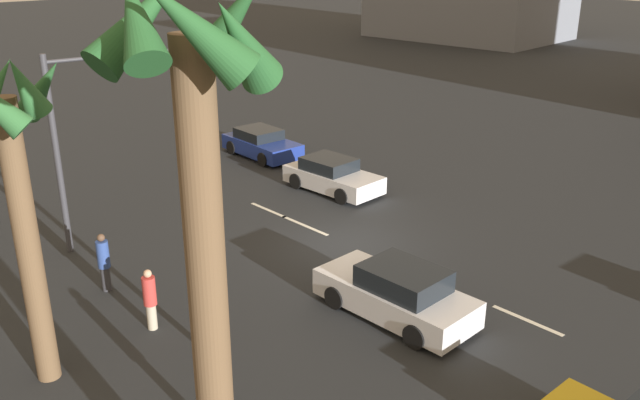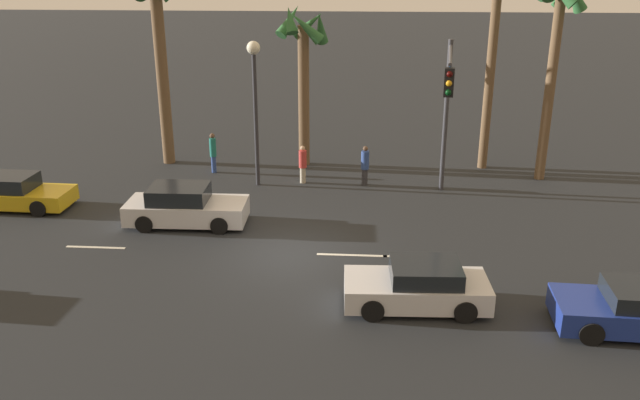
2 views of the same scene
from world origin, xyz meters
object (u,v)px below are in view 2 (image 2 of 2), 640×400
object	(u,v)px
car_4	(418,287)
palm_tree_3	(159,32)
pedestrian_1	(303,163)
traffic_signal	(447,98)
pedestrian_2	(213,152)
car_0	(13,193)
pedestrian_0	(365,165)
palm_tree_1	(304,55)
streetlamp	(255,86)
palm_tree_0	(496,9)
palm_tree_2	(558,26)
car_2	(635,310)
car_3	(185,207)

from	to	relation	value
car_4	palm_tree_3	bearing A→B (deg)	129.84
car_4	palm_tree_3	distance (m)	18.18
pedestrian_1	car_4	bearing A→B (deg)	-68.03
traffic_signal	pedestrian_2	xyz separation A→B (m)	(-10.08, 3.50, -3.31)
car_0	pedestrian_0	size ratio (longest dim) A/B	2.56
palm_tree_1	pedestrian_2	bearing A→B (deg)	-158.19
car_4	streetlamp	world-z (taller)	streetlamp
car_4	pedestrian_1	xyz separation A→B (m)	(-4.31, 10.69, 0.27)
streetlamp	palm_tree_3	world-z (taller)	palm_tree_3
streetlamp	pedestrian_2	distance (m)	4.37
palm_tree_0	palm_tree_2	size ratio (longest dim) A/B	1.11
car_2	pedestrian_2	xyz separation A→B (m)	(-14.23, 12.75, 0.40)
streetlamp	palm_tree_0	world-z (taller)	palm_tree_0
car_4	pedestrian_0	distance (m)	10.70
car_2	pedestrian_1	world-z (taller)	pedestrian_1
car_2	pedestrian_0	bearing A→B (deg)	122.25
palm_tree_3	traffic_signal	bearing A→B (deg)	-21.27
car_4	palm_tree_1	xyz separation A→B (m)	(-4.51, 13.51, 4.60)
car_4	palm_tree_3	world-z (taller)	palm_tree_3
pedestrian_0	pedestrian_1	size ratio (longest dim) A/B	1.04
streetlamp	palm_tree_1	world-z (taller)	palm_tree_1
pedestrian_2	palm_tree_3	bearing A→B (deg)	150.76
car_3	palm_tree_1	xyz separation A→B (m)	(3.70, 7.91, 4.54)
pedestrian_0	car_0	bearing A→B (deg)	-164.86
palm_tree_0	car_0	bearing A→B (deg)	-160.91
pedestrian_1	palm_tree_0	world-z (taller)	palm_tree_0
streetlamp	palm_tree_1	size ratio (longest dim) A/B	0.83
pedestrian_2	palm_tree_1	distance (m)	6.07
car_0	palm_tree_0	bearing A→B (deg)	19.09
car_0	pedestrian_1	xyz separation A→B (m)	(11.20, 3.88, 0.28)
traffic_signal	palm_tree_3	xyz separation A→B (m)	(-12.58, 4.90, 1.90)
car_4	traffic_signal	bearing A→B (deg)	79.88
palm_tree_3	pedestrian_1	bearing A→B (deg)	-20.96
palm_tree_1	palm_tree_2	bearing A→B (deg)	-8.00
pedestrian_0	pedestrian_2	distance (m)	7.12
car_4	palm_tree_2	distance (m)	14.85
car_3	car_0	bearing A→B (deg)	170.58
traffic_signal	palm_tree_1	world-z (taller)	palm_tree_1
car_2	traffic_signal	distance (m)	10.80
car_4	palm_tree_0	size ratio (longest dim) A/B	0.41
pedestrian_0	palm_tree_1	world-z (taller)	palm_tree_1
car_0	palm_tree_1	xyz separation A→B (m)	(11.00, 6.70, 4.60)
car_4	palm_tree_0	xyz separation A→B (m)	(3.97, 13.55, 6.66)
pedestrian_0	pedestrian_2	world-z (taller)	pedestrian_2
car_2	car_4	bearing A→B (deg)	171.21
palm_tree_2	palm_tree_3	xyz separation A→B (m)	(-17.38, 1.29, -0.49)
traffic_signal	pedestrian_1	xyz separation A→B (m)	(-5.81, 2.30, -3.43)
pedestrian_2	traffic_signal	bearing A→B (deg)	-19.14
pedestrian_0	palm_tree_3	distance (m)	11.21
pedestrian_0	pedestrian_1	xyz separation A→B (m)	(-2.73, 0.11, -0.04)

